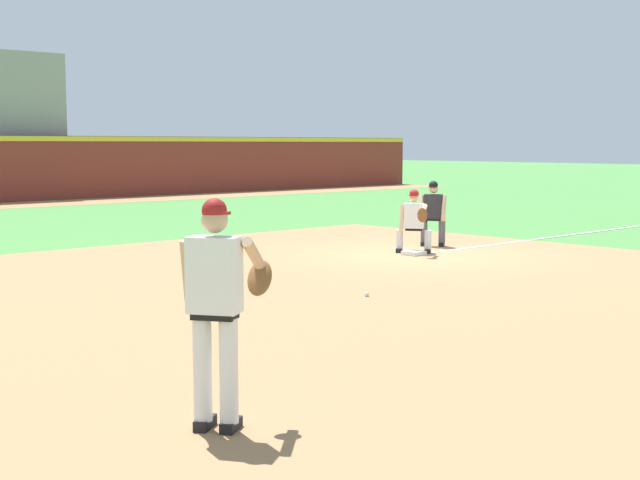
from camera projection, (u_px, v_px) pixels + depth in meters
name	position (u px, v px, depth m)	size (l,w,h in m)	color
ground_plane	(414.00, 255.00, 18.26)	(160.00, 160.00, 0.00)	#47843D
infield_dirt_patch	(359.00, 304.00, 12.67)	(18.00, 18.00, 0.01)	#9E754C
warning_track_strip	(3.00, 206.00, 32.81)	(48.00, 3.20, 0.01)	#9E754C
foul_line_stripe	(617.00, 229.00, 23.87)	(16.56, 0.10, 0.00)	white
first_base_bag	(414.00, 253.00, 18.26)	(0.38, 0.38, 0.09)	white
baseball	(367.00, 294.00, 13.33)	(0.07, 0.07, 0.07)	white
pitcher	(218.00, 299.00, 7.01)	(0.84, 0.57, 1.86)	black
first_baseman	(414.00, 218.00, 18.52)	(0.80, 1.05, 1.34)	black
umpire	(433.00, 211.00, 19.81)	(0.63, 0.68, 1.46)	black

